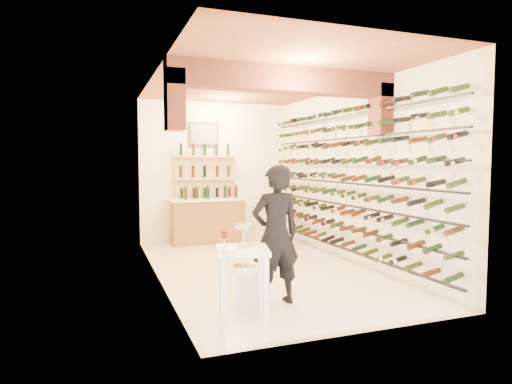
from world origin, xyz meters
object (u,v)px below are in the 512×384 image
Objects in this scene: tasting_table at (242,261)px; person at (276,235)px; white_stool at (250,288)px; wine_rack at (341,177)px; chrome_barstool at (244,242)px; crate_lower at (278,240)px; back_counter at (208,219)px.

tasting_table is 0.76m from person.
person is at bearing -9.90° from white_stool.
wine_rack reaches higher than chrome_barstool.
tasting_table is 4.56m from crate_lower.
white_stool is at bearing -143.76° from wine_rack.
tasting_table reaches higher than crate_lower.
tasting_table is at bearing -139.76° from wine_rack.
person is 2.05m from chrome_barstool.
white_stool reaches higher than crate_lower.
wine_rack reaches higher than white_stool.
tasting_table is 2.57m from chrome_barstool.
person reaches higher than tasting_table.
person is (-2.02, -1.77, -0.65)m from wine_rack.
person is 2.38× the size of chrome_barstool.
tasting_table is 0.74m from white_stool.
chrome_barstool is at bearing -88.81° from back_counter.
wine_rack is at bearing -6.55° from chrome_barstool.
white_stool is (0.27, 0.49, -0.48)m from tasting_table.
white_stool is 0.24× the size of person.
wine_rack is 3.38m from back_counter.
white_stool is (-2.34, -1.72, -1.33)m from wine_rack.
chrome_barstool is at bearing 73.67° from white_stool.
wine_rack is at bearing 54.14° from tasting_table.
back_counter is 3.96× the size of crate_lower.
person is 3.95m from crate_lower.
chrome_barstool is at bearing 173.45° from wine_rack.
crate_lower is (1.31, 1.57, -0.31)m from chrome_barstool.
wine_rack is 13.25× the size of white_stool.
wine_rack is at bearing -141.67° from person.
back_counter reaches higher than tasting_table.
back_counter is at bearing -95.41° from person.
tasting_table is at bearing -99.14° from back_counter.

